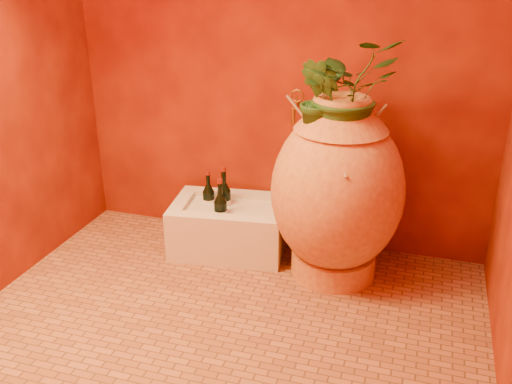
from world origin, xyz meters
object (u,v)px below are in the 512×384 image
(wine_bottle_b, at_px, (221,213))
(wall_tap, at_px, (296,104))
(wine_bottle_c, at_px, (209,201))
(amphora, at_px, (337,190))
(wine_bottle_a, at_px, (224,202))
(stone_basin, at_px, (229,228))

(wine_bottle_b, height_order, wall_tap, wall_tap)
(wine_bottle_b, xyz_separation_m, wine_bottle_c, (-0.13, 0.15, -0.01))
(amphora, height_order, wine_bottle_c, amphora)
(wine_bottle_b, bearing_deg, wine_bottle_a, 101.43)
(wine_bottle_a, height_order, wine_bottle_c, wine_bottle_a)
(amphora, xyz_separation_m, wall_tap, (-0.30, 0.26, 0.38))
(wine_bottle_b, distance_m, wine_bottle_c, 0.20)
(amphora, distance_m, wall_tap, 0.55)
(wine_bottle_c, height_order, wall_tap, wall_tap)
(wine_bottle_a, bearing_deg, wall_tap, 18.72)
(wall_tap, bearing_deg, wine_bottle_a, -161.28)
(amphora, relative_size, stone_basin, 1.42)
(wall_tap, bearing_deg, stone_basin, -153.23)
(amphora, bearing_deg, stone_basin, 172.96)
(wine_bottle_b, distance_m, wall_tap, 0.76)
(wall_tap, bearing_deg, wine_bottle_c, -166.42)
(wine_bottle_b, relative_size, wine_bottle_c, 1.07)
(amphora, distance_m, wine_bottle_b, 0.70)
(amphora, bearing_deg, wine_bottle_c, 170.29)
(wine_bottle_b, bearing_deg, wine_bottle_c, 131.90)
(wine_bottle_a, relative_size, wine_bottle_c, 1.14)
(stone_basin, xyz_separation_m, wine_bottle_b, (-0.02, -0.09, 0.14))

